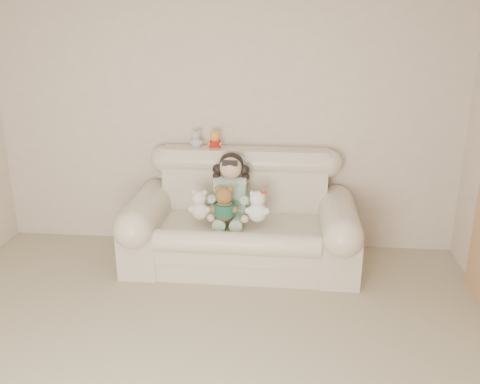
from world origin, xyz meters
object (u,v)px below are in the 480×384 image
white_cat (257,203)px  cream_teddy (199,202)px  seated_child (231,187)px  sofa (241,213)px  brown_teddy (224,200)px

white_cat → cream_teddy: white_cat is taller
seated_child → cream_teddy: bearing=-134.6°
cream_teddy → sofa: bearing=39.5°
white_cat → cream_teddy: 0.51m
sofa → seated_child: size_ratio=3.31×
sofa → cream_teddy: size_ratio=6.56×
brown_teddy → cream_teddy: bearing=171.9°
white_cat → cream_teddy: (-0.51, 0.00, -0.01)m
seated_child → brown_teddy: size_ratio=1.68×
seated_child → white_cat: (0.26, -0.22, -0.07)m
sofa → white_cat: bearing=-42.5°
seated_child → white_cat: 0.35m
sofa → white_cat: (0.16, -0.14, 0.16)m
brown_teddy → white_cat: brown_teddy is taller
sofa → white_cat: size_ratio=6.16×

